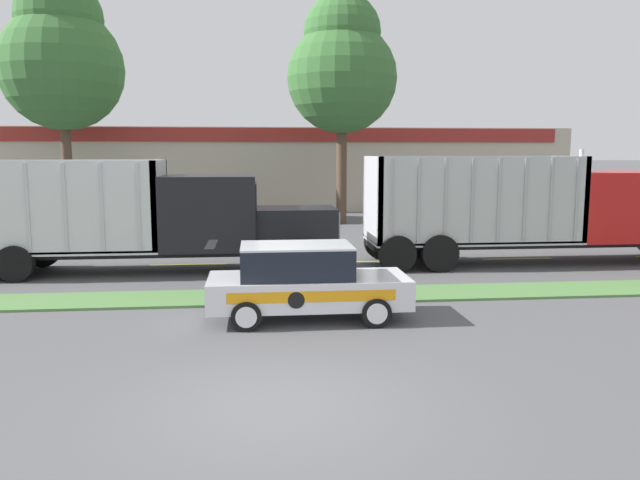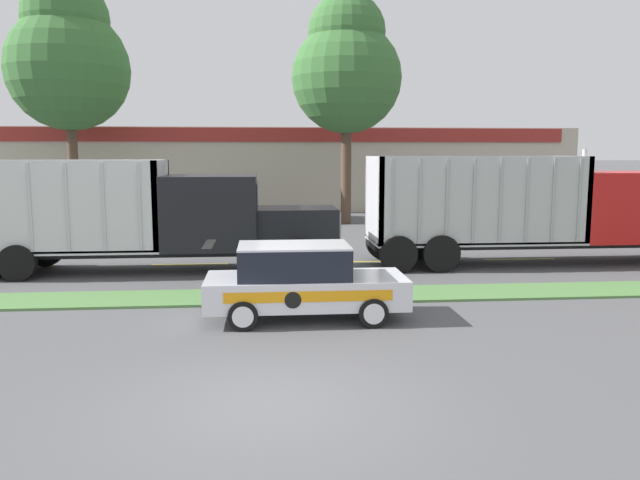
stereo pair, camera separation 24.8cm
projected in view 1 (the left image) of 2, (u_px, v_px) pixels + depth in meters
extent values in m
plane|color=#515154|center=(277.00, 406.00, 8.68)|extent=(600.00, 600.00, 0.00)
cube|color=#517F42|center=(267.00, 297.00, 15.16)|extent=(120.00, 1.67, 0.06)
cube|color=yellow|center=(10.00, 268.00, 19.13)|extent=(2.40, 0.14, 0.01)
cube|color=yellow|center=(188.00, 265.00, 19.68)|extent=(2.40, 0.14, 0.01)
cube|color=yellow|center=(357.00, 262.00, 20.24)|extent=(2.40, 0.14, 0.01)
cube|color=yellow|center=(517.00, 259.00, 20.79)|extent=(2.40, 0.14, 0.01)
cube|color=black|center=(542.00, 243.00, 20.03)|extent=(11.22, 1.36, 0.18)
cube|color=red|center=(609.00, 206.00, 20.09)|extent=(2.77, 2.48, 2.17)
cylinder|color=silver|center=(580.00, 179.00, 19.02)|extent=(0.14, 0.14, 1.79)
cube|color=#B7B7BC|center=(470.00, 239.00, 19.76)|extent=(6.45, 2.48, 0.12)
cube|color=#B7B7BC|center=(567.00, 197.00, 19.90)|extent=(0.16, 2.48, 2.61)
cube|color=#B7B7BC|center=(373.00, 199.00, 19.26)|extent=(0.16, 2.48, 2.61)
cube|color=#B7B7BC|center=(485.00, 201.00, 18.44)|extent=(6.45, 0.16, 2.61)
cube|color=#B7B7BC|center=(459.00, 195.00, 20.72)|extent=(6.45, 0.16, 2.61)
cube|color=#A3A3A8|center=(392.00, 202.00, 18.05)|extent=(0.10, 0.04, 2.48)
cube|color=#A3A3A8|center=(419.00, 201.00, 18.13)|extent=(0.10, 0.04, 2.48)
cube|color=#A3A3A8|center=(446.00, 201.00, 18.21)|extent=(0.10, 0.04, 2.48)
cube|color=#A3A3A8|center=(473.00, 201.00, 18.30)|extent=(0.10, 0.04, 2.48)
cube|color=#A3A3A8|center=(499.00, 201.00, 18.38)|extent=(0.10, 0.04, 2.48)
cube|color=#A3A3A8|center=(525.00, 201.00, 18.46)|extent=(0.10, 0.04, 2.48)
cube|color=#A3A3A8|center=(551.00, 200.00, 18.55)|extent=(0.10, 0.04, 2.48)
cube|color=#A3A3A8|center=(577.00, 200.00, 18.63)|extent=(0.10, 0.04, 2.48)
cylinder|color=black|center=(397.00, 254.00, 18.32)|extent=(1.11, 0.30, 1.11)
cylinder|color=black|center=(381.00, 242.00, 20.72)|extent=(1.11, 0.30, 1.11)
cylinder|color=black|center=(440.00, 253.00, 18.45)|extent=(1.11, 0.30, 1.11)
cylinder|color=black|center=(419.00, 242.00, 20.86)|extent=(1.11, 0.30, 1.11)
cube|color=black|center=(135.00, 252.00, 18.41)|extent=(11.92, 1.27, 0.18)
cube|color=black|center=(295.00, 227.00, 18.81)|extent=(2.39, 1.89, 1.19)
cube|color=#B7B7BC|center=(336.00, 227.00, 18.93)|extent=(0.06, 1.62, 1.01)
cube|color=black|center=(209.00, 212.00, 18.48)|extent=(2.72, 2.31, 2.16)
cube|color=black|center=(256.00, 199.00, 18.57)|extent=(0.04, 1.96, 0.97)
cylinder|color=silver|center=(154.00, 191.00, 17.49)|extent=(0.14, 0.14, 1.37)
cube|color=silver|center=(45.00, 248.00, 18.13)|extent=(6.82, 2.31, 0.12)
cube|color=silver|center=(160.00, 204.00, 18.29)|extent=(0.16, 2.31, 2.56)
cube|color=silver|center=(29.00, 208.00, 16.89)|extent=(6.82, 0.16, 2.56)
cube|color=silver|center=(54.00, 202.00, 19.01)|extent=(6.82, 0.16, 2.56)
cube|color=#BCBCC1|center=(27.00, 208.00, 16.79)|extent=(0.10, 0.04, 2.43)
cube|color=#BCBCC1|center=(65.00, 208.00, 16.89)|extent=(0.10, 0.04, 2.43)
cube|color=#BCBCC1|center=(102.00, 208.00, 16.99)|extent=(0.10, 0.04, 2.43)
cube|color=#BCBCC1|center=(138.00, 207.00, 17.09)|extent=(0.10, 0.04, 2.43)
cylinder|color=black|center=(298.00, 259.00, 17.79)|extent=(1.01, 0.30, 1.01)
cylinder|color=black|center=(293.00, 247.00, 20.03)|extent=(1.01, 0.30, 1.01)
cylinder|color=black|center=(2.00, 251.00, 19.11)|extent=(1.01, 0.30, 1.01)
cylinder|color=black|center=(15.00, 264.00, 17.00)|extent=(1.01, 0.30, 1.01)
cylinder|color=black|center=(43.00, 251.00, 19.23)|extent=(1.01, 0.30, 1.01)
cube|color=silver|center=(308.00, 290.00, 13.20)|extent=(4.21, 1.72, 0.61)
cube|color=black|center=(296.00, 262.00, 13.08)|extent=(2.32, 1.51, 0.64)
cube|color=silver|center=(296.00, 246.00, 13.04)|extent=(2.32, 1.51, 0.04)
cube|color=black|center=(212.00, 245.00, 12.85)|extent=(0.20, 1.37, 0.03)
cube|color=orange|center=(312.00, 297.00, 12.33)|extent=(3.37, 0.02, 0.21)
cylinder|color=black|center=(296.00, 300.00, 12.31)|extent=(0.34, 0.01, 0.34)
cylinder|color=black|center=(376.00, 313.00, 12.57)|extent=(0.60, 0.20, 0.60)
cylinder|color=silver|center=(377.00, 314.00, 12.47)|extent=(0.42, 0.01, 0.42)
cylinder|color=black|center=(362.00, 295.00, 14.18)|extent=(0.60, 0.20, 0.60)
cylinder|color=silver|center=(361.00, 293.00, 14.28)|extent=(0.42, 0.01, 0.42)
cylinder|color=black|center=(246.00, 316.00, 12.30)|extent=(0.60, 0.20, 0.60)
cylinder|color=silver|center=(246.00, 317.00, 12.19)|extent=(0.42, 0.01, 0.42)
cylinder|color=black|center=(247.00, 297.00, 13.91)|extent=(0.60, 0.20, 0.60)
cylinder|color=silver|center=(247.00, 296.00, 14.01)|extent=(0.42, 0.01, 0.42)
cube|color=#BCB29E|center=(216.00, 168.00, 42.00)|extent=(43.71, 12.00, 5.01)
cube|color=maroon|center=(209.00, 135.00, 35.76)|extent=(41.52, 0.10, 0.80)
cylinder|color=brown|center=(67.00, 163.00, 32.17)|extent=(0.52, 0.52, 6.03)
sphere|color=#386B33|center=(62.00, 69.00, 31.52)|extent=(6.18, 6.18, 6.18)
sphere|color=#386B33|center=(59.00, 18.00, 31.18)|extent=(4.32, 4.32, 4.32)
cylinder|color=brown|center=(342.00, 167.00, 30.96)|extent=(0.52, 0.52, 5.66)
sphere|color=#386B33|center=(342.00, 78.00, 30.37)|extent=(5.36, 5.36, 5.36)
sphere|color=#386B33|center=(342.00, 32.00, 30.07)|extent=(3.75, 3.75, 3.75)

